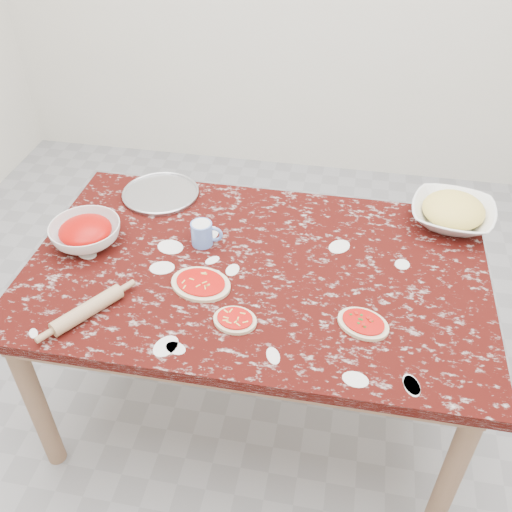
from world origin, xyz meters
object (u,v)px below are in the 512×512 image
object	(u,v)px
pizza_tray	(161,194)
sauce_bowl	(86,234)
rolling_pin	(87,310)
worktable	(256,284)
cheese_bowl	(452,215)
flour_mug	(203,233)

from	to	relation	value
pizza_tray	sauce_bowl	world-z (taller)	sauce_bowl
sauce_bowl	rolling_pin	size ratio (longest dim) A/B	1.04
sauce_bowl	rolling_pin	world-z (taller)	sauce_bowl
worktable	cheese_bowl	bearing A→B (deg)	29.85
sauce_bowl	rolling_pin	distance (m)	0.39
flour_mug	rolling_pin	xyz separation A→B (m)	(-0.27, -0.42, -0.02)
pizza_tray	cheese_bowl	size ratio (longest dim) A/B	0.98
cheese_bowl	flour_mug	world-z (taller)	flour_mug
worktable	rolling_pin	distance (m)	0.59
flour_mug	rolling_pin	size ratio (longest dim) A/B	0.47
worktable	flour_mug	world-z (taller)	flour_mug
rolling_pin	cheese_bowl	bearing A→B (deg)	31.80
sauce_bowl	flour_mug	size ratio (longest dim) A/B	2.20
sauce_bowl	cheese_bowl	distance (m)	1.37
worktable	pizza_tray	xyz separation A→B (m)	(-0.47, 0.37, 0.09)
worktable	cheese_bowl	distance (m)	0.80
sauce_bowl	flour_mug	xyz separation A→B (m)	(0.42, 0.07, 0.01)
worktable	cheese_bowl	xyz separation A→B (m)	(0.69, 0.39, 0.12)
sauce_bowl	worktable	bearing A→B (deg)	-2.09
worktable	sauce_bowl	size ratio (longest dim) A/B	6.26
worktable	pizza_tray	distance (m)	0.61
flour_mug	rolling_pin	distance (m)	0.50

